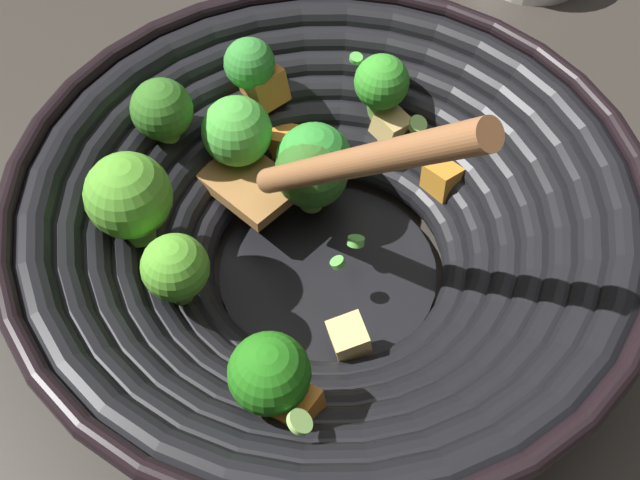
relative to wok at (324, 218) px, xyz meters
name	(u,v)px	position (x,y,z in m)	size (l,w,h in m)	color
ground_plane	(328,277)	(0.00, 0.00, -0.07)	(4.00, 4.00, 0.00)	#332D28
wok	(324,218)	(0.00, 0.00, 0.00)	(0.43, 0.43, 0.23)	black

